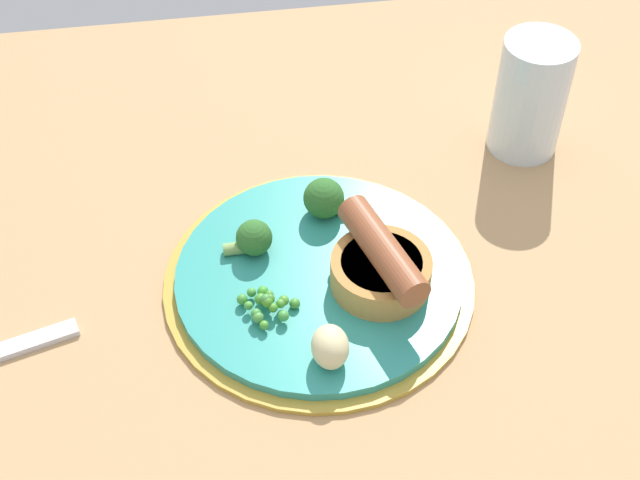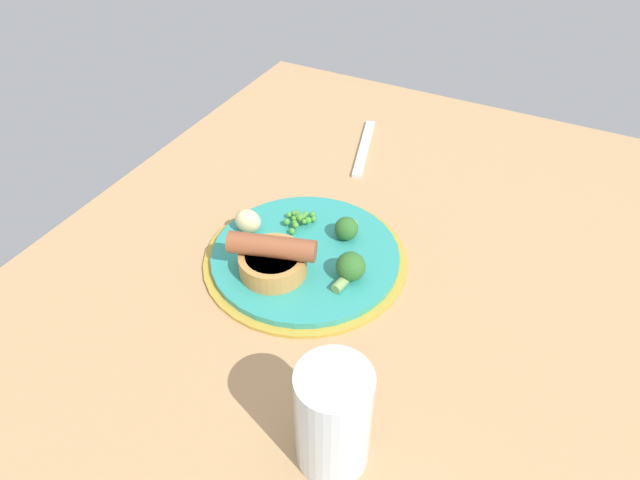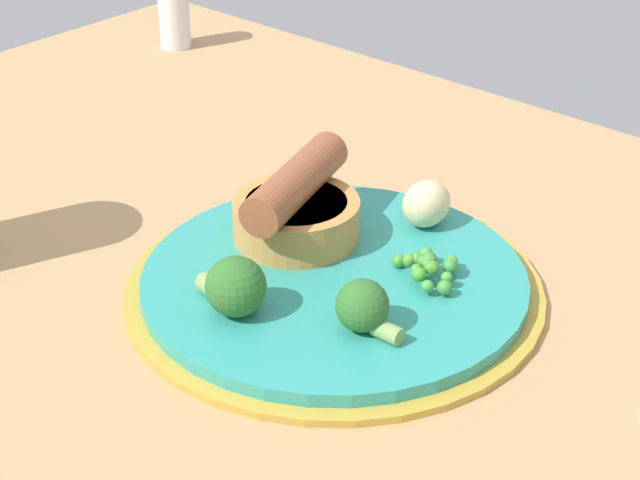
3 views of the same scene
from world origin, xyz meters
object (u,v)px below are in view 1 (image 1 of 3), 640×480
pea_pile (266,304)px  broccoli_floret_near (326,199)px  sausage_pudding (381,265)px  drinking_glass (531,96)px  dinner_plate (323,279)px  potato_chunk_0 (330,347)px  broccoli_floret_far (253,238)px

pea_pile → broccoli_floret_near: size_ratio=0.97×
sausage_pudding → drinking_glass: drinking_glass is taller
dinner_plate → potato_chunk_0: 9.61cm
drinking_glass → pea_pile: bearing=-146.2°
pea_pile → broccoli_floret_near: broccoli_floret_near is taller
dinner_plate → broccoli_floret_near: broccoli_floret_near is taller
sausage_pudding → pea_pile: bearing=-97.7°
broccoli_floret_far → pea_pile: bearing=-89.0°
broccoli_floret_near → potato_chunk_0: 16.68cm
drinking_glass → broccoli_floret_far: bearing=-157.5°
pea_pile → broccoli_floret_near: bearing=58.1°
dinner_plate → drinking_glass: drinking_glass is taller
dinner_plate → sausage_pudding: sausage_pudding is taller
dinner_plate → sausage_pudding: (4.66, -1.95, 3.10)cm
broccoli_floret_far → potato_chunk_0: 13.67cm
pea_pile → broccoli_floret_far: size_ratio=1.18×
sausage_pudding → pea_pile: size_ratio=2.17×
potato_chunk_0 → broccoli_floret_near: bearing=82.2°
broccoli_floret_near → sausage_pudding: bearing=117.3°
pea_pile → potato_chunk_0: bearing=-51.4°
drinking_glass → sausage_pudding: bearing=-136.5°
potato_chunk_0 → sausage_pudding: bearing=52.5°
sausage_pudding → potato_chunk_0: size_ratio=3.02×
sausage_pudding → pea_pile: 10.30cm
pea_pile → potato_chunk_0: 7.26cm
sausage_pudding → dinner_plate: bearing=-129.6°
dinner_plate → pea_pile: pea_pile is taller
dinner_plate → potato_chunk_0: (-0.93, -9.23, 2.49)cm
broccoli_floret_far → drinking_glass: bearing=20.9°
drinking_glass → dinner_plate: bearing=-146.1°
dinner_plate → broccoli_floret_far: 7.17cm
broccoli_floret_near → broccoli_floret_far: broccoli_floret_near is taller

